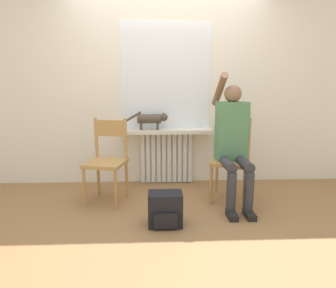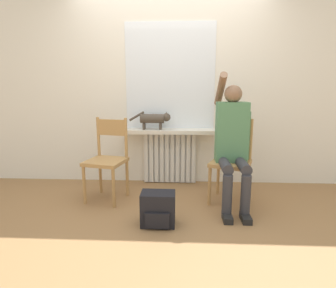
{
  "view_description": "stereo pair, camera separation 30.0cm",
  "coord_description": "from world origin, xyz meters",
  "px_view_note": "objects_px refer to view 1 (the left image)",
  "views": [
    {
      "loc": [
        -0.14,
        -2.56,
        1.29
      ],
      "look_at": [
        0.0,
        0.65,
        0.64
      ],
      "focal_mm": 30.0,
      "sensor_mm": 36.0,
      "label": 1
    },
    {
      "loc": [
        0.16,
        -2.56,
        1.29
      ],
      "look_at": [
        0.0,
        0.65,
        0.64
      ],
      "focal_mm": 30.0,
      "sensor_mm": 36.0,
      "label": 2
    }
  ],
  "objects_px": {
    "chair_right": "(231,158)",
    "backpack": "(165,209)",
    "chair_left": "(107,159)",
    "cat": "(152,119)",
    "person": "(233,139)"
  },
  "relations": [
    {
      "from": "chair_left",
      "to": "chair_right",
      "type": "height_order",
      "value": "same"
    },
    {
      "from": "cat",
      "to": "backpack",
      "type": "xyz_separation_m",
      "value": [
        0.13,
        -1.13,
        -0.74
      ]
    },
    {
      "from": "cat",
      "to": "backpack",
      "type": "height_order",
      "value": "cat"
    },
    {
      "from": "chair_right",
      "to": "backpack",
      "type": "xyz_separation_m",
      "value": [
        -0.78,
        -0.63,
        -0.33
      ]
    },
    {
      "from": "chair_right",
      "to": "person",
      "type": "relative_size",
      "value": 0.65
    },
    {
      "from": "cat",
      "to": "chair_right",
      "type": "bearing_deg",
      "value": -28.56
    },
    {
      "from": "chair_right",
      "to": "cat",
      "type": "relative_size",
      "value": 1.76
    },
    {
      "from": "cat",
      "to": "backpack",
      "type": "relative_size",
      "value": 1.67
    },
    {
      "from": "chair_right",
      "to": "backpack",
      "type": "relative_size",
      "value": 2.94
    },
    {
      "from": "chair_left",
      "to": "backpack",
      "type": "bearing_deg",
      "value": -31.54
    },
    {
      "from": "chair_right",
      "to": "backpack",
      "type": "distance_m",
      "value": 1.06
    },
    {
      "from": "chair_right",
      "to": "cat",
      "type": "xyz_separation_m",
      "value": [
        -0.92,
        0.5,
        0.41
      ]
    },
    {
      "from": "person",
      "to": "cat",
      "type": "xyz_separation_m",
      "value": [
        -0.9,
        0.6,
        0.16
      ]
    },
    {
      "from": "chair_right",
      "to": "cat",
      "type": "height_order",
      "value": "cat"
    },
    {
      "from": "chair_left",
      "to": "backpack",
      "type": "distance_m",
      "value": 0.96
    }
  ]
}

